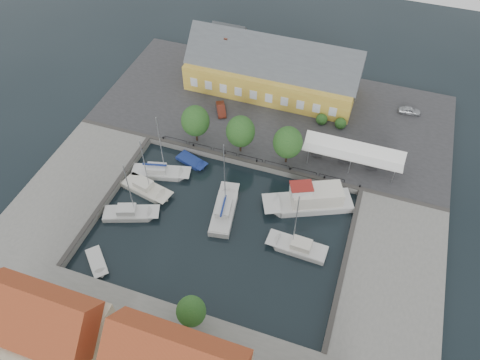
# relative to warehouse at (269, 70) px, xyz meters

# --- Properties ---
(ground) EXTENTS (140.00, 140.00, 0.00)m
(ground) POSITION_rel_warehouse_xyz_m (2.60, -28.36, -4.43)
(ground) COLOR black
(ground) RESTS_ON ground
(north_quay) EXTENTS (56.00, 26.00, 1.00)m
(north_quay) POSITION_rel_warehouse_xyz_m (2.60, -5.36, -3.93)
(north_quay) COLOR #2D2D30
(north_quay) RESTS_ON ground
(west_quay) EXTENTS (12.00, 24.00, 1.00)m
(west_quay) POSITION_rel_warehouse_xyz_m (-19.40, -30.36, -3.93)
(west_quay) COLOR slate
(west_quay) RESTS_ON ground
(east_quay) EXTENTS (12.00, 24.00, 1.00)m
(east_quay) POSITION_rel_warehouse_xyz_m (24.60, -30.36, -3.93)
(east_quay) COLOR slate
(east_quay) RESTS_ON ground
(quay_edge_fittings) EXTENTS (56.00, 24.72, 0.40)m
(quay_edge_fittings) POSITION_rel_warehouse_xyz_m (2.62, -23.61, -3.37)
(quay_edge_fittings) COLOR #383533
(quay_edge_fittings) RESTS_ON north_quay
(warehouse) EXTENTS (28.56, 14.00, 9.55)m
(warehouse) POSITION_rel_warehouse_xyz_m (0.00, 0.00, 0.00)
(warehouse) COLOR gold
(warehouse) RESTS_ON north_quay
(tent_canopy) EXTENTS (14.00, 4.00, 2.83)m
(tent_canopy) POSITION_rel_warehouse_xyz_m (16.60, -13.86, -0.74)
(tent_canopy) COLOR white
(tent_canopy) RESTS_ON north_quay
(quay_trees) EXTENTS (18.20, 4.20, 6.30)m
(quay_trees) POSITION_rel_warehouse_xyz_m (0.60, -16.36, 0.45)
(quay_trees) COLOR black
(quay_trees) RESTS_ON north_quay
(car_silver) EXTENTS (3.62, 1.81, 1.19)m
(car_silver) POSITION_rel_warehouse_xyz_m (23.50, 0.73, -2.84)
(car_silver) COLOR #AAADB2
(car_silver) RESTS_ON north_quay
(car_red) EXTENTS (2.90, 3.93, 1.24)m
(car_red) POSITION_rel_warehouse_xyz_m (-5.31, -8.89, -2.81)
(car_red) COLOR maroon
(car_red) RESTS_ON north_quay
(center_sailboat) EXTENTS (4.08, 9.28, 12.38)m
(center_sailboat) POSITION_rel_warehouse_xyz_m (2.12, -27.42, -4.06)
(center_sailboat) COLOR silver
(center_sailboat) RESTS_ON ground
(trawler) EXTENTS (12.50, 8.30, 5.00)m
(trawler) POSITION_rel_warehouse_xyz_m (12.80, -22.32, -3.41)
(trawler) COLOR silver
(trawler) RESTS_ON ground
(east_boat_b) EXTENTS (7.89, 2.85, 10.69)m
(east_boat_b) POSITION_rel_warehouse_xyz_m (12.97, -29.81, -4.17)
(east_boat_b) COLOR silver
(east_boat_b) RESTS_ON ground
(west_boat_a) EXTENTS (8.86, 4.41, 11.41)m
(west_boat_a) POSITION_rel_warehouse_xyz_m (-9.24, -23.82, -4.16)
(west_boat_a) COLOR silver
(west_boat_a) RESTS_ON ground
(west_boat_b) EXTENTS (7.91, 4.19, 10.49)m
(west_boat_b) POSITION_rel_warehouse_xyz_m (-9.68, -27.24, -4.17)
(west_boat_b) COLOR silver
(west_boat_b) RESTS_ON ground
(west_boat_c) EXTENTS (7.82, 4.81, 10.31)m
(west_boat_c) POSITION_rel_warehouse_xyz_m (-9.70, -31.94, -4.17)
(west_boat_c) COLOR silver
(west_boat_c) RESTS_ON ground
(launch_sw) EXTENTS (4.55, 4.48, 0.98)m
(launch_sw) POSITION_rel_warehouse_xyz_m (-10.02, -39.96, -4.34)
(launch_sw) COLOR silver
(launch_sw) RESTS_ON ground
(launch_nw) EXTENTS (5.20, 3.36, 0.88)m
(launch_nw) POSITION_rel_warehouse_xyz_m (-5.87, -20.02, -4.34)
(launch_nw) COLOR navy
(launch_nw) RESTS_ON ground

